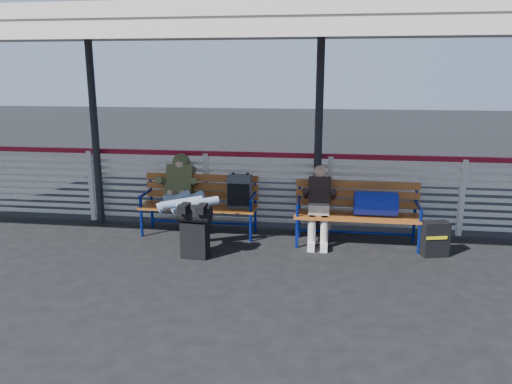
% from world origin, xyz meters
% --- Properties ---
extents(ground, '(60.00, 60.00, 0.00)m').
position_xyz_m(ground, '(0.00, 0.00, 0.00)').
color(ground, black).
rests_on(ground, ground).
extents(fence, '(12.08, 0.08, 1.24)m').
position_xyz_m(fence, '(0.00, 1.90, 0.66)').
color(fence, silver).
rests_on(fence, ground).
extents(canopy, '(12.60, 3.60, 3.16)m').
position_xyz_m(canopy, '(-0.00, 0.87, 3.04)').
color(canopy, silver).
rests_on(canopy, ground).
extents(luggage_stack, '(0.46, 0.28, 0.74)m').
position_xyz_m(luggage_stack, '(0.20, 0.40, 0.40)').
color(luggage_stack, black).
rests_on(luggage_stack, ground).
extents(bench_left, '(1.80, 0.56, 0.96)m').
position_xyz_m(bench_left, '(0.23, 1.43, 0.61)').
color(bench_left, '#AC5621').
rests_on(bench_left, ground).
extents(bench_right, '(1.80, 0.56, 0.92)m').
position_xyz_m(bench_right, '(2.53, 1.23, 0.60)').
color(bench_right, '#AC5621').
rests_on(bench_right, ground).
extents(traveler_man, '(0.94, 1.64, 0.77)m').
position_xyz_m(traveler_man, '(-0.15, 1.09, 0.67)').
color(traveler_man, '#95A6C8').
rests_on(traveler_man, ground).
extents(companion_person, '(0.32, 0.66, 1.15)m').
position_xyz_m(companion_person, '(1.85, 1.22, 0.60)').
color(companion_person, '#BCB5AB').
rests_on(companion_person, ground).
extents(suitcase_side, '(0.39, 0.29, 0.49)m').
position_xyz_m(suitcase_side, '(3.45, 0.93, 0.24)').
color(suitcase_side, black).
rests_on(suitcase_side, ground).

